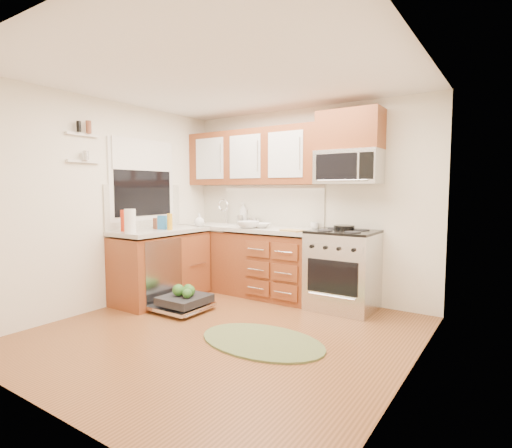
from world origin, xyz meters
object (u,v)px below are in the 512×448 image
Objects in this scene: upper_cabinets at (252,158)px; cutting_board at (292,231)px; range at (343,270)px; paper_towel_roll at (130,221)px; rug at (262,341)px; stock_pot at (253,222)px; dishwasher at (182,303)px; sink at (217,233)px; bowl_b at (248,225)px; microwave at (348,167)px; bowl_a at (260,225)px; cup at (315,226)px; skillet at (344,227)px.

upper_cabinets reaches higher than cutting_board.
paper_towel_roll is (-2.04, -1.45, 0.59)m from range.
stock_pot reaches higher than rug.
stock_pot reaches higher than dishwasher.
sink is at bearing 85.63° from paper_towel_roll.
upper_cabinets reaches higher than dishwasher.
bowl_b is (-0.68, 0.03, 0.04)m from cutting_board.
upper_cabinets reaches higher than paper_towel_roll.
range is 1.51m from rug.
microwave is 1.37m from bowl_a.
cup is (0.93, 0.07, -0.91)m from upper_cabinets.
cup reaches higher than sink.
range is 3.47× the size of cutting_board.
skillet is 0.97× the size of bowl_a.
bowl_a is (-1.09, -0.21, -0.02)m from skillet.
upper_cabinets is at bearing 178.98° from microwave.
bowl_b reaches higher than rug.
paper_towel_roll is (-0.50, -0.32, 0.97)m from dishwasher.
upper_cabinets reaches higher than bowl_b.
cutting_board is (0.84, -0.38, -0.05)m from stock_pot.
range is 1.53× the size of sink.
cutting_board is 1.93m from paper_towel_roll.
paper_towel_roll reaches higher than stock_pot.
upper_cabinets is at bearing 83.96° from dishwasher.
cup is (1.56, 1.67, -0.10)m from paper_towel_roll.
dishwasher is 1.34m from rug.
skillet is at bearing 38.82° from paper_towel_roll.
range is 3.78× the size of skillet.
bowl_b is (0.29, 0.95, 0.87)m from dishwasher.
cup is (-0.43, 0.07, -0.01)m from skillet.
bowl_a is at bearing -157.22° from cup.
sink is 5.70× the size of cup.
cup is at bearing 46.95° from paper_towel_roll.
bowl_b is 2.66× the size of cup.
cup reaches higher than cutting_board.
microwave reaches higher than cup.
range reaches higher than dishwasher.
upper_cabinets is 2.19m from dishwasher.
skillet is 0.63m from cutting_board.
rug is at bearing -74.26° from cutting_board.
rug is at bearing 0.96° from paper_towel_roll.
upper_cabinets is 0.97m from bowl_b.
paper_towel_roll is at bearing -94.37° from sink.
range reaches higher than rug.
skillet is (1.35, 0.00, -0.90)m from upper_cabinets.
range is at bearing -6.88° from stock_pot.
sink is at bearing 140.32° from rug.
microwave is 1.48m from bowl_b.
bowl_a reaches higher than rug.
paper_towel_roll reaches higher than range.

